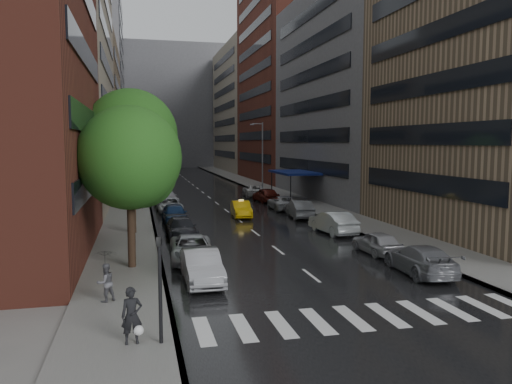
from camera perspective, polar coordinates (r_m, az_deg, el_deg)
ground at (r=21.49m, az=10.00°, el=-12.13°), size 220.00×220.00×0.00m
road at (r=69.55m, az=-6.52°, el=0.28°), size 14.00×140.00×0.01m
sidewalk_left at (r=69.07m, az=-13.95°, el=0.16°), size 4.00×140.00×0.15m
sidewalk_right at (r=71.17m, az=0.69°, el=0.49°), size 4.00×140.00×0.15m
crosswalk at (r=19.85m, az=12.89°, el=-13.68°), size 13.15×2.80×0.01m
buildings_left at (r=78.41m, az=-18.67°, el=12.33°), size 8.00×108.00×38.00m
buildings_right at (r=79.40m, az=3.80°, el=11.84°), size 8.05×109.10×36.00m
building_far at (r=137.33m, az=-10.03°, el=9.58°), size 40.00×14.00×32.00m
tree_near at (r=26.06m, az=-14.26°, el=3.79°), size 5.28×5.28×8.42m
tree_mid at (r=36.02m, az=-14.07°, el=6.30°), size 6.44×6.44×10.26m
tree_far at (r=50.08m, az=-13.83°, el=3.97°), size 4.75×4.75×7.57m
taxi at (r=43.69m, az=-1.71°, el=-1.98°), size 1.80×4.39×1.41m
parked_cars_left at (r=38.71m, az=-9.06°, el=-3.00°), size 2.67×35.32×1.61m
parked_cars_right at (r=44.00m, az=4.78°, el=-1.89°), size 2.91×41.84×1.61m
ped_bag_walker at (r=16.79m, az=-13.97°, el=-13.64°), size 0.71×0.51×1.83m
ped_black_umbrella at (r=21.14m, az=-16.85°, el=-8.65°), size 0.96×0.98×2.09m
traffic_light at (r=16.29m, az=-10.92°, el=-9.79°), size 0.18×0.15×3.45m
street_lamp_left at (r=48.79m, az=-12.80°, el=3.62°), size 1.74×0.22×9.00m
street_lamp_right at (r=65.73m, az=0.67°, el=4.27°), size 1.74×0.22×9.00m
awning at (r=56.54m, az=4.37°, el=2.23°), size 4.00×8.00×3.12m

